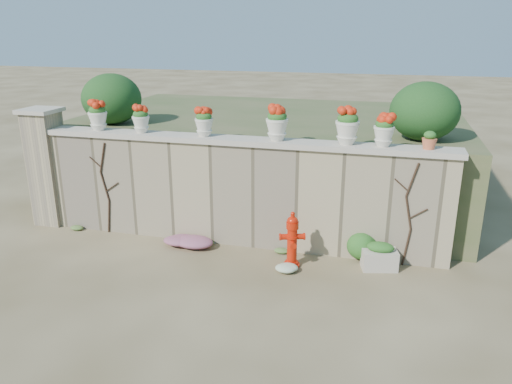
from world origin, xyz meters
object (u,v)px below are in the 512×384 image
(fire_hydrant, at_px, (292,239))
(planter_box, at_px, (380,257))
(urn_pot_0, at_px, (98,116))
(terracotta_pot, at_px, (429,141))

(fire_hydrant, xyz_separation_m, planter_box, (1.51, 0.30, -0.28))
(fire_hydrant, xyz_separation_m, urn_pot_0, (-4.11, 0.78, 1.87))
(fire_hydrant, distance_m, terracotta_pot, 2.87)
(terracotta_pot, bearing_deg, planter_box, -143.68)
(urn_pot_0, bearing_deg, terracotta_pot, -0.00)
(fire_hydrant, relative_size, urn_pot_0, 1.75)
(urn_pot_0, bearing_deg, fire_hydrant, -10.69)
(terracotta_pot, bearing_deg, fire_hydrant, -160.24)
(urn_pot_0, height_order, terracotta_pot, urn_pot_0)
(planter_box, height_order, terracotta_pot, terracotta_pot)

